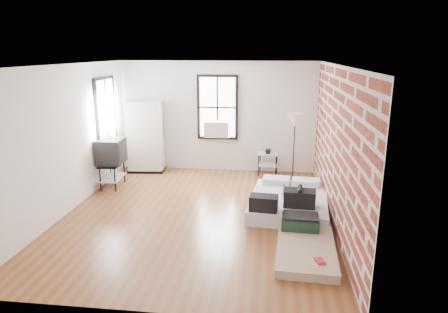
# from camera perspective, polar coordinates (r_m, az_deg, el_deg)

# --- Properties ---
(ground) EXTENTS (6.00, 6.00, 0.00)m
(ground) POSITION_cam_1_polar(r_m,az_deg,el_deg) (7.76, -3.83, -8.19)
(ground) COLOR brown
(ground) RESTS_ON ground
(room_shell) EXTENTS (5.02, 6.02, 2.80)m
(room_shell) POSITION_cam_1_polar(r_m,az_deg,el_deg) (7.57, -1.83, 4.98)
(room_shell) COLOR silver
(room_shell) RESTS_ON ground
(mattress_main) EXTENTS (1.62, 2.10, 0.63)m
(mattress_main) POSITION_cam_1_polar(r_m,az_deg,el_deg) (7.99, 9.19, -6.31)
(mattress_main) COLOR white
(mattress_main) RESTS_ON ground
(mattress_bare) EXTENTS (0.98, 1.73, 0.36)m
(mattress_bare) POSITION_cam_1_polar(r_m,az_deg,el_deg) (6.58, 11.42, -11.84)
(mattress_bare) COLOR tan
(mattress_bare) RESTS_ON ground
(wardrobe) EXTENTS (0.96, 0.61, 1.82)m
(wardrobe) POSITION_cam_1_polar(r_m,az_deg,el_deg) (10.39, -11.18, 2.75)
(wardrobe) COLOR black
(wardrobe) RESTS_ON ground
(side_table) EXTENTS (0.52, 0.43, 0.65)m
(side_table) POSITION_cam_1_polar(r_m,az_deg,el_deg) (10.07, 6.30, -0.17)
(side_table) COLOR black
(side_table) RESTS_ON ground
(floor_lamp) EXTENTS (0.36, 0.36, 1.68)m
(floor_lamp) POSITION_cam_1_polar(r_m,az_deg,el_deg) (9.19, 10.10, 4.61)
(floor_lamp) COLOR black
(floor_lamp) RESTS_ON ground
(tv_stand) EXTENTS (0.59, 0.82, 1.12)m
(tv_stand) POSITION_cam_1_polar(r_m,az_deg,el_deg) (9.36, -15.81, 0.53)
(tv_stand) COLOR black
(tv_stand) RESTS_ON ground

